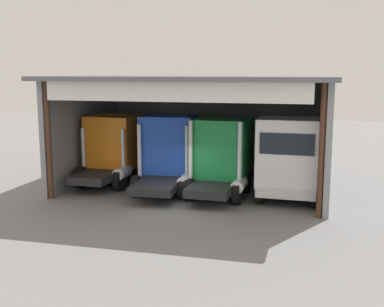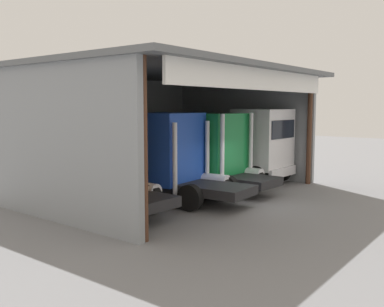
{
  "view_description": "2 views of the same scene",
  "coord_description": "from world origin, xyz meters",
  "px_view_note": "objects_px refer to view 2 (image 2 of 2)",
  "views": [
    {
      "loc": [
        5.45,
        -18.66,
        5.66
      ],
      "look_at": [
        0.0,
        2.96,
        1.84
      ],
      "focal_mm": 44.85,
      "sensor_mm": 36.0,
      "label": 1
    },
    {
      "loc": [
        -14.57,
        -8.34,
        3.87
      ],
      "look_at": [
        0.0,
        2.96,
        1.84
      ],
      "focal_mm": 40.47,
      "sensor_mm": 36.0,
      "label": 2
    }
  ],
  "objects_px": {
    "truck_blue_center_right_bay": "(172,155)",
    "tool_cart": "(159,172)",
    "truck_white_center_left_bay": "(258,145)",
    "truck_orange_left_bay": "(100,163)",
    "oil_drum": "(156,168)",
    "truck_green_right_bay": "(216,150)"
  },
  "relations": [
    {
      "from": "truck_blue_center_right_bay",
      "to": "tool_cart",
      "type": "bearing_deg",
      "value": 45.96
    },
    {
      "from": "truck_white_center_left_bay",
      "to": "tool_cart",
      "type": "distance_m",
      "value": 5.24
    },
    {
      "from": "tool_cart",
      "to": "truck_white_center_left_bay",
      "type": "bearing_deg",
      "value": -58.08
    },
    {
      "from": "truck_orange_left_bay",
      "to": "oil_drum",
      "type": "height_order",
      "value": "truck_orange_left_bay"
    },
    {
      "from": "truck_blue_center_right_bay",
      "to": "truck_white_center_left_bay",
      "type": "relative_size",
      "value": 1.07
    },
    {
      "from": "truck_white_center_left_bay",
      "to": "tool_cart",
      "type": "bearing_deg",
      "value": -56.47
    },
    {
      "from": "truck_white_center_left_bay",
      "to": "truck_blue_center_right_bay",
      "type": "bearing_deg",
      "value": -6.03
    },
    {
      "from": "truck_blue_center_right_bay",
      "to": "truck_white_center_left_bay",
      "type": "xyz_separation_m",
      "value": [
        5.7,
        -0.76,
        0.07
      ]
    },
    {
      "from": "truck_orange_left_bay",
      "to": "truck_green_right_bay",
      "type": "bearing_deg",
      "value": -8.54
    },
    {
      "from": "truck_orange_left_bay",
      "to": "oil_drum",
      "type": "xyz_separation_m",
      "value": [
        7.28,
        3.95,
        -1.36
      ]
    },
    {
      "from": "truck_blue_center_right_bay",
      "to": "truck_green_right_bay",
      "type": "height_order",
      "value": "truck_blue_center_right_bay"
    },
    {
      "from": "truck_orange_left_bay",
      "to": "truck_green_right_bay",
      "type": "relative_size",
      "value": 1.05
    },
    {
      "from": "oil_drum",
      "to": "truck_orange_left_bay",
      "type": "bearing_deg",
      "value": -151.55
    },
    {
      "from": "truck_orange_left_bay",
      "to": "truck_green_right_bay",
      "type": "xyz_separation_m",
      "value": [
        5.81,
        -1.08,
        0.05
      ]
    },
    {
      "from": "tool_cart",
      "to": "truck_blue_center_right_bay",
      "type": "bearing_deg",
      "value": -130.79
    },
    {
      "from": "truck_blue_center_right_bay",
      "to": "oil_drum",
      "type": "height_order",
      "value": "truck_blue_center_right_bay"
    },
    {
      "from": "truck_orange_left_bay",
      "to": "tool_cart",
      "type": "bearing_deg",
      "value": 26.01
    },
    {
      "from": "truck_green_right_bay",
      "to": "truck_white_center_left_bay",
      "type": "distance_m",
      "value": 3.1
    },
    {
      "from": "oil_drum",
      "to": "truck_blue_center_right_bay",
      "type": "bearing_deg",
      "value": -131.16
    },
    {
      "from": "truck_orange_left_bay",
      "to": "tool_cart",
      "type": "height_order",
      "value": "truck_orange_left_bay"
    },
    {
      "from": "oil_drum",
      "to": "tool_cart",
      "type": "distance_m",
      "value": 1.6
    },
    {
      "from": "oil_drum",
      "to": "tool_cart",
      "type": "xyz_separation_m",
      "value": [
        -1.08,
        -1.18,
        0.03
      ]
    }
  ]
}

